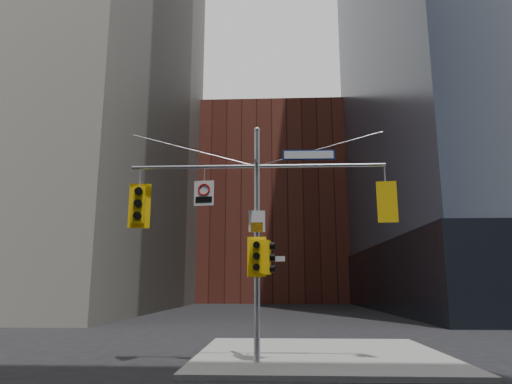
# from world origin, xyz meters

# --- Properties ---
(ground) EXTENTS (160.00, 160.00, 0.00)m
(ground) POSITION_xyz_m (0.00, 0.00, 0.00)
(ground) COLOR black
(ground) RESTS_ON ground
(sidewalk_corner) EXTENTS (8.00, 8.00, 0.15)m
(sidewalk_corner) POSITION_xyz_m (2.00, 4.00, 0.07)
(sidewalk_corner) COLOR gray
(sidewalk_corner) RESTS_ON ground
(brick_midrise) EXTENTS (26.00, 20.00, 28.00)m
(brick_midrise) POSITION_xyz_m (0.00, 58.00, 14.00)
(brick_midrise) COLOR brown
(brick_midrise) RESTS_ON ground
(signal_assembly) EXTENTS (8.00, 0.80, 7.30)m
(signal_assembly) POSITION_xyz_m (0.00, 1.99, 4.42)
(signal_assembly) COLOR #92959A
(signal_assembly) RESTS_ON ground
(traffic_light_west_arm) EXTENTS (0.68, 0.60, 1.43)m
(traffic_light_west_arm) POSITION_xyz_m (-3.71, 2.01, 4.80)
(traffic_light_west_arm) COLOR yellow
(traffic_light_west_arm) RESTS_ON ground
(traffic_light_east_arm) EXTENTS (0.60, 0.50, 1.26)m
(traffic_light_east_arm) POSITION_xyz_m (3.96, 1.99, 4.80)
(traffic_light_east_arm) COLOR yellow
(traffic_light_east_arm) RESTS_ON ground
(traffic_light_pole_side) EXTENTS (0.43, 0.36, 1.02)m
(traffic_light_pole_side) POSITION_xyz_m (0.32, 1.99, 3.15)
(traffic_light_pole_side) COLOR yellow
(traffic_light_pole_side) RESTS_ON ground
(traffic_light_pole_front) EXTENTS (0.57, 0.45, 1.19)m
(traffic_light_pole_front) POSITION_xyz_m (-0.00, 1.73, 3.16)
(traffic_light_pole_front) COLOR yellow
(traffic_light_pole_front) RESTS_ON ground
(street_sign_blade) EXTENTS (1.64, 0.08, 0.32)m
(street_sign_blade) POSITION_xyz_m (1.63, 2.00, 6.35)
(street_sign_blade) COLOR navy
(street_sign_blade) RESTS_ON ground
(regulatory_sign_arm) EXTENTS (0.63, 0.12, 0.79)m
(regulatory_sign_arm) POSITION_xyz_m (-1.66, 1.97, 5.18)
(regulatory_sign_arm) COLOR silver
(regulatory_sign_arm) RESTS_ON ground
(regulatory_sign_pole) EXTENTS (0.50, 0.05, 0.66)m
(regulatory_sign_pole) POSITION_xyz_m (0.00, 1.88, 4.22)
(regulatory_sign_pole) COLOR silver
(regulatory_sign_pole) RESTS_ON ground
(street_blade_ew) EXTENTS (0.78, 0.12, 0.16)m
(street_blade_ew) POSITION_xyz_m (0.45, 2.00, 3.11)
(street_blade_ew) COLOR silver
(street_blade_ew) RESTS_ON ground
(street_blade_ns) EXTENTS (0.06, 0.77, 0.15)m
(street_blade_ns) POSITION_xyz_m (0.00, 2.45, 2.88)
(street_blade_ns) COLOR #145926
(street_blade_ns) RESTS_ON ground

